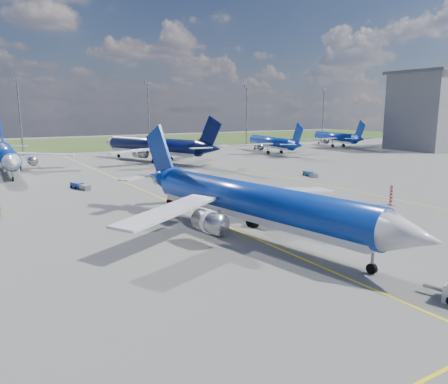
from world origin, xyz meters
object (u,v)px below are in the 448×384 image
main_airliner (253,237)px  service_car_b (182,200)px  baggage_tug_c (80,186)px  baggage_tug_e (310,174)px  bg_jet_ne (271,153)px  bg_jet_ene (335,146)px  baggage_tug_w (237,190)px  bg_jet_n (155,161)px  service_car_c (162,179)px  warning_post (391,195)px  bg_jet_nnw (9,173)px

main_airliner → service_car_b: bearing=78.7°
baggage_tug_c → baggage_tug_e: baggage_tug_c is taller
bg_jet_ne → baggage_tug_c: bearing=37.0°
bg_jet_ene → service_car_b: (-92.99, -62.19, 0.61)m
baggage_tug_w → baggage_tug_e: baggage_tug_w is taller
bg_jet_n → bg_jet_ne: bg_jet_n is taller
bg_jet_n → baggage_tug_w: (-5.77, -49.12, 0.57)m
baggage_tug_c → baggage_tug_e: bearing=-30.1°
bg_jet_n → service_car_b: (-17.09, -52.02, 0.61)m
baggage_tug_w → service_car_b: bearing=-154.7°
service_car_b → service_car_c: (5.03, 18.73, 0.08)m
warning_post → baggage_tug_w: warning_post is taller
bg_jet_ene → main_airliner: (-93.68, -81.22, 0.00)m
service_car_c → baggage_tug_c: bearing=-170.3°
bg_jet_ne → bg_jet_ene: (35.82, 8.19, 0.00)m
warning_post → bg_jet_nnw: size_ratio=0.07×
bg_jet_nnw → baggage_tug_c: 29.51m
bg_jet_n → service_car_c: 35.41m
baggage_tug_c → service_car_b: bearing=-82.0°
bg_jet_nnw → main_airliner: 69.65m
baggage_tug_e → main_airliner: bearing=-129.0°
main_airliner → baggage_tug_c: bearing=93.8°
warning_post → bg_jet_nnw: (-43.39, 64.64, -1.50)m
bg_jet_ne → baggage_tug_c: 74.96m
baggage_tug_w → baggage_tug_c: baggage_tug_w is taller
main_airliner → bg_jet_ne: bearing=42.4°
bg_jet_nnw → service_car_b: (18.26, -48.37, 0.61)m
warning_post → baggage_tug_w: 23.64m
bg_jet_nnw → service_car_c: bearing=-49.8°
main_airliner → service_car_c: 38.20m
bg_jet_nnw → bg_jet_ene: size_ratio=1.10×
bg_jet_ene → baggage_tug_w: bearing=51.0°
baggage_tug_w → baggage_tug_e: bearing=29.4°
bg_jet_ne → bg_jet_ene: bearing=-157.0°
bg_jet_ne → bg_jet_ene: 36.75m
service_car_b → baggage_tug_e: bearing=-85.8°
warning_post → baggage_tug_w: size_ratio=0.53×
bg_jet_ene → baggage_tug_c: (-102.69, -42.06, 0.49)m
bg_jet_nnw → bg_jet_ne: size_ratio=1.10×
service_car_b → baggage_tug_c: (-9.70, 20.13, -0.12)m
service_car_c → service_car_b: bearing=-89.8°
bg_jet_n → main_airliner: bg_jet_n is taller
baggage_tug_c → warning_post: bearing=-64.0°
bg_jet_nnw → baggage_tug_c: size_ratio=8.48×
main_airliner → service_car_b: (0.69, 19.03, 0.61)m
bg_jet_ne → service_car_c: 62.95m
warning_post → baggage_tug_c: (-34.84, 36.40, -1.01)m
main_airliner → bg_jet_ene: bearing=31.7°
service_car_c → baggage_tug_w: 17.04m
baggage_tug_c → bg_jet_nnw: bearing=89.1°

